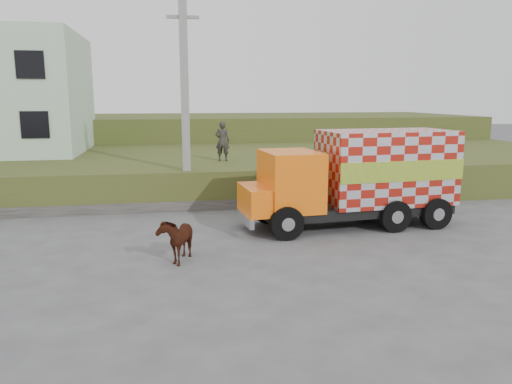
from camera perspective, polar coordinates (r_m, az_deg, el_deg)
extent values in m
plane|color=#474749|center=(15.47, -3.38, -5.37)|extent=(120.00, 120.00, 0.00)
cube|color=#36521B|center=(25.07, -6.07, 2.57)|extent=(40.00, 12.00, 1.50)
cube|color=#36521B|center=(36.91, -7.42, 6.32)|extent=(40.00, 12.00, 3.00)
cube|color=#595651|center=(19.40, -10.72, -1.61)|extent=(16.00, 0.50, 0.40)
cube|color=gray|center=(19.38, -8.11, 9.79)|extent=(0.30, 0.30, 8.00)
cube|color=gray|center=(19.59, -8.37, 19.18)|extent=(1.20, 0.12, 0.12)
cube|color=black|center=(17.22, 11.08, -1.78)|extent=(6.56, 2.59, 0.33)
cube|color=orange|center=(16.17, 3.96, 1.34)|extent=(1.87, 2.30, 1.89)
cube|color=orange|center=(15.97, 0.24, -0.83)|extent=(1.10, 2.05, 0.85)
cube|color=silver|center=(17.50, 14.59, 2.82)|extent=(4.51, 2.61, 2.45)
cube|color=yellow|center=(16.52, 16.53, 2.27)|extent=(4.33, 0.39, 0.66)
cube|color=yellow|center=(18.50, 12.86, 3.31)|extent=(4.33, 0.39, 0.66)
cube|color=silver|center=(15.98, -1.40, -2.90)|extent=(0.32, 2.17, 0.28)
cylinder|color=black|center=(15.25, 3.52, -3.59)|extent=(1.06, 0.41, 1.04)
cylinder|color=black|center=(17.27, 1.28, -1.87)|extent=(1.06, 0.41, 1.04)
cylinder|color=black|center=(16.74, 15.59, -2.67)|extent=(1.06, 0.41, 1.04)
cylinder|color=black|center=(18.60, 12.25, -1.20)|extent=(1.06, 0.41, 1.04)
cylinder|color=black|center=(17.54, 19.87, -2.31)|extent=(1.06, 0.41, 1.04)
cylinder|color=black|center=(19.32, 16.25, -0.94)|extent=(1.06, 0.41, 1.04)
imported|color=black|center=(13.47, -9.03, -5.21)|extent=(1.12, 1.60, 1.23)
imported|color=#312F2C|center=(22.38, -3.85, 5.84)|extent=(0.74, 0.59, 1.77)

